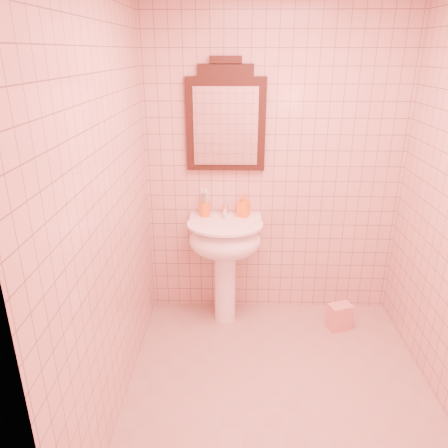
{
  "coord_description": "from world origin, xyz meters",
  "views": [
    {
      "loc": [
        -0.31,
        -2.22,
        2.08
      ],
      "look_at": [
        -0.38,
        0.55,
        0.98
      ],
      "focal_mm": 35.0,
      "sensor_mm": 36.0,
      "label": 1
    }
  ],
  "objects_px": {
    "pedestal_sink": "(225,247)",
    "toothbrush_cup": "(205,209)",
    "towel": "(340,317)",
    "soap_dispenser": "(244,205)",
    "mirror": "(226,120)"
  },
  "relations": [
    {
      "from": "mirror",
      "to": "soap_dispenser",
      "type": "bearing_deg",
      "value": -22.4
    },
    {
      "from": "toothbrush_cup",
      "to": "towel",
      "type": "distance_m",
      "value": 1.38
    },
    {
      "from": "toothbrush_cup",
      "to": "towel",
      "type": "relative_size",
      "value": 0.91
    },
    {
      "from": "mirror",
      "to": "pedestal_sink",
      "type": "bearing_deg",
      "value": -90.0
    },
    {
      "from": "mirror",
      "to": "towel",
      "type": "xyz_separation_m",
      "value": [
        0.92,
        -0.31,
        -1.5
      ]
    },
    {
      "from": "pedestal_sink",
      "to": "toothbrush_cup",
      "type": "relative_size",
      "value": 4.4
    },
    {
      "from": "pedestal_sink",
      "to": "mirror",
      "type": "xyz_separation_m",
      "value": [
        0.0,
        0.2,
        0.95
      ]
    },
    {
      "from": "pedestal_sink",
      "to": "soap_dispenser",
      "type": "relative_size",
      "value": 4.7
    },
    {
      "from": "towel",
      "to": "soap_dispenser",
      "type": "bearing_deg",
      "value": 162.03
    },
    {
      "from": "pedestal_sink",
      "to": "towel",
      "type": "bearing_deg",
      "value": -6.78
    },
    {
      "from": "mirror",
      "to": "towel",
      "type": "distance_m",
      "value": 1.79
    },
    {
      "from": "soap_dispenser",
      "to": "towel",
      "type": "distance_m",
      "value": 1.18
    },
    {
      "from": "soap_dispenser",
      "to": "towel",
      "type": "xyz_separation_m",
      "value": [
        0.78,
        -0.25,
        -0.85
      ]
    },
    {
      "from": "toothbrush_cup",
      "to": "soap_dispenser",
      "type": "bearing_deg",
      "value": -0.42
    },
    {
      "from": "pedestal_sink",
      "to": "toothbrush_cup",
      "type": "height_order",
      "value": "toothbrush_cup"
    }
  ]
}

